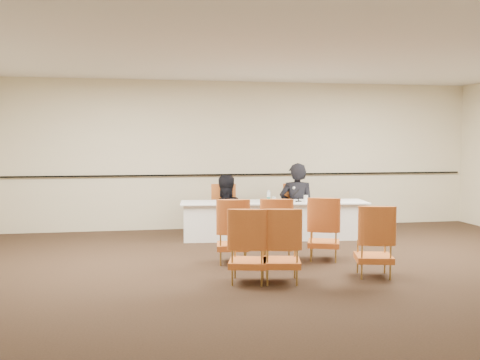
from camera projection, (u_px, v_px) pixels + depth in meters
The scene contains 20 objects.
floor at pixel (292, 274), 7.16m from camera, with size 10.00×10.00×0.00m, color black.
ceiling at pixel (294, 47), 6.95m from camera, with size 10.00×10.00×0.00m, color silver.
wall_back at pixel (240, 155), 10.99m from camera, with size 10.00×0.04×3.00m, color beige.
wall_rail at pixel (240, 174), 10.97m from camera, with size 9.80×0.04×0.03m, color black.
panel_table at pixel (274, 220), 9.78m from camera, with size 3.39×0.79×0.68m, color white, non-canonical shape.
panelist_main at pixel (297, 210), 10.33m from camera, with size 0.67×0.44×1.84m, color black.
panelist_main_chair at pixel (297, 209), 10.33m from camera, with size 0.50×0.50×0.95m, color #B44D20, non-canonical shape.
panelist_second at pixel (224, 219), 10.23m from camera, with size 0.83×0.64×1.70m, color black.
panelist_second_chair at pixel (224, 210), 10.22m from camera, with size 0.50×0.50×0.95m, color #B44D20, non-canonical shape.
papers at pixel (306, 202), 9.74m from camera, with size 0.30×0.22×0.00m, color white.
microphone at pixel (298, 194), 9.71m from camera, with size 0.10×0.20×0.28m, color black, non-canonical shape.
water_bottle at pixel (269, 196), 9.72m from camera, with size 0.07×0.07×0.22m, color #177E72, non-canonical shape.
drinking_glass at pixel (274, 199), 9.65m from camera, with size 0.06×0.06×0.10m, color silver.
coffee_cup at pixel (306, 199), 9.65m from camera, with size 0.08×0.08×0.13m, color white.
aud_chair_front_left at pixel (233, 231), 7.77m from camera, with size 0.50×0.50×0.95m, color #B44D20, non-canonical shape.
aud_chair_front_mid at pixel (277, 230), 7.84m from camera, with size 0.50×0.50×0.95m, color #B44D20, non-canonical shape.
aud_chair_front_right at pixel (324, 228), 7.98m from camera, with size 0.50×0.50×0.95m, color #B44D20, non-canonical shape.
aud_chair_back_left at pixel (248, 245), 6.68m from camera, with size 0.50×0.50×0.95m, color #B44D20, non-canonical shape.
aud_chair_back_mid at pixel (282, 245), 6.69m from camera, with size 0.50×0.50×0.95m, color #B44D20, non-canonical shape.
aud_chair_back_right at pixel (374, 241), 6.98m from camera, with size 0.50×0.50×0.95m, color #B44D20, non-canonical shape.
Camera 1 is at (-1.94, -6.82, 1.75)m, focal length 40.00 mm.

